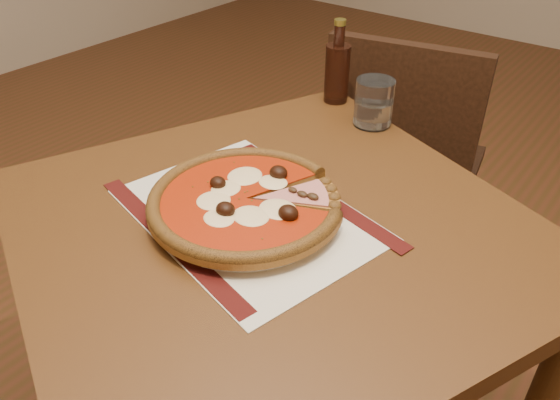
% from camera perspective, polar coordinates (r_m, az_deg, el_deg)
% --- Properties ---
extents(table, '(1.05, 1.05, 0.75)m').
position_cam_1_polar(table, '(0.97, -0.73, -6.92)').
color(table, '#5B3815').
rests_on(table, ground).
extents(chair_far, '(0.48, 0.48, 0.86)m').
position_cam_1_polar(chair_far, '(1.63, 12.66, 4.36)').
color(chair_far, black).
rests_on(chair_far, ground).
extents(placemat, '(0.48, 0.39, 0.00)m').
position_cam_1_polar(placemat, '(0.92, -3.53, -1.51)').
color(placemat, beige).
rests_on(placemat, table).
extents(plate, '(0.29, 0.29, 0.02)m').
position_cam_1_polar(plate, '(0.91, -3.55, -1.01)').
color(plate, white).
rests_on(plate, placemat).
extents(pizza, '(0.33, 0.33, 0.04)m').
position_cam_1_polar(pizza, '(0.90, -3.61, 0.01)').
color(pizza, '#9C6525').
rests_on(pizza, plate).
extents(ham_slice, '(0.13, 0.13, 0.02)m').
position_cam_1_polar(ham_slice, '(0.92, 2.91, 0.34)').
color(ham_slice, '#9C6525').
rests_on(ham_slice, plate).
extents(water_glass, '(0.11, 0.11, 0.10)m').
position_cam_1_polar(water_glass, '(1.20, 9.78, 10.00)').
color(water_glass, white).
rests_on(water_glass, table).
extents(bottle, '(0.06, 0.06, 0.19)m').
position_cam_1_polar(bottle, '(1.30, 5.99, 13.33)').
color(bottle, '#35160D').
rests_on(bottle, table).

